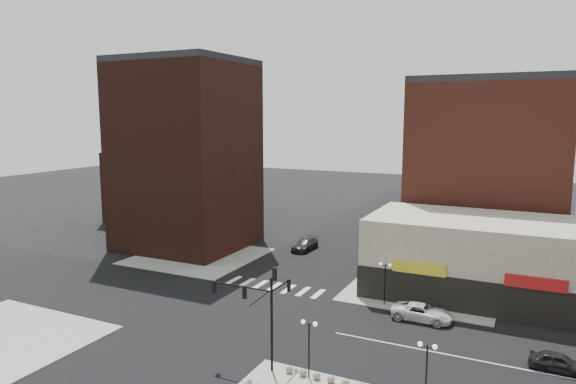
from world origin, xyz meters
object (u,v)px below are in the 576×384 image
at_px(street_lamp_ne, 385,273).
at_px(dark_sedan_north, 305,245).
at_px(white_suv, 422,312).
at_px(street_lamp_se_a, 309,334).
at_px(dark_sedan_east, 559,362).
at_px(street_lamp_se_b, 427,358).
at_px(traffic_signal, 262,302).

bearing_deg(street_lamp_ne, dark_sedan_north, 134.51).
height_order(white_suv, dark_sedan_north, dark_sedan_north).
height_order(street_lamp_se_a, white_suv, street_lamp_se_a).
xyz_separation_m(street_lamp_ne, white_suv, (4.00, -2.05, -2.55)).
bearing_deg(dark_sedan_east, street_lamp_se_b, 142.19).
relative_size(traffic_signal, white_suv, 1.45).
xyz_separation_m(street_lamp_se_a, white_suv, (5.00, 13.95, -2.55)).
bearing_deg(street_lamp_se_a, street_lamp_ne, 86.42).
height_order(street_lamp_se_b, street_lamp_ne, same).
bearing_deg(white_suv, street_lamp_se_b, -167.75).
relative_size(street_lamp_se_a, street_lamp_ne, 1.00).
bearing_deg(dark_sedan_east, traffic_signal, 117.43).
distance_m(dark_sedan_east, dark_sedan_north, 37.70).
xyz_separation_m(white_suv, dark_sedan_north, (-19.31, 17.62, 0.03)).
bearing_deg(street_lamp_ne, traffic_signal, -106.75).
xyz_separation_m(street_lamp_se_b, dark_sedan_east, (7.76, 8.83, -2.60)).
bearing_deg(traffic_signal, white_suv, 57.54).
relative_size(street_lamp_se_b, dark_sedan_north, 0.78).
bearing_deg(street_lamp_se_b, dark_sedan_east, 48.68).
relative_size(traffic_signal, dark_sedan_east, 1.93).
xyz_separation_m(street_lamp_se_a, dark_sedan_east, (15.76, 8.83, -2.60)).
relative_size(traffic_signal, street_lamp_se_a, 1.87).
height_order(street_lamp_se_a, dark_sedan_east, street_lamp_se_a).
relative_size(street_lamp_se_a, dark_sedan_north, 0.78).
relative_size(street_lamp_ne, white_suv, 0.78).
bearing_deg(street_lamp_se_b, dark_sedan_north, 125.25).
height_order(street_lamp_ne, white_suv, street_lamp_ne).
bearing_deg(street_lamp_se_a, dark_sedan_east, 29.26).
relative_size(street_lamp_ne, dark_sedan_north, 0.78).
xyz_separation_m(street_lamp_ne, dark_sedan_north, (-15.31, 15.57, -2.52)).
relative_size(street_lamp_se_a, street_lamp_se_b, 1.00).
distance_m(traffic_signal, dark_sedan_north, 33.38).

